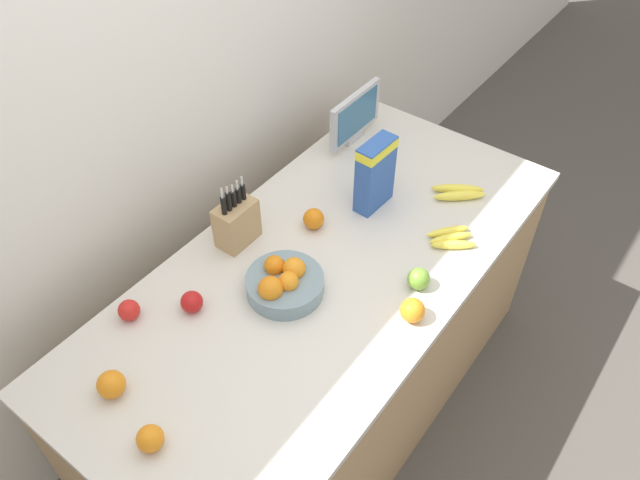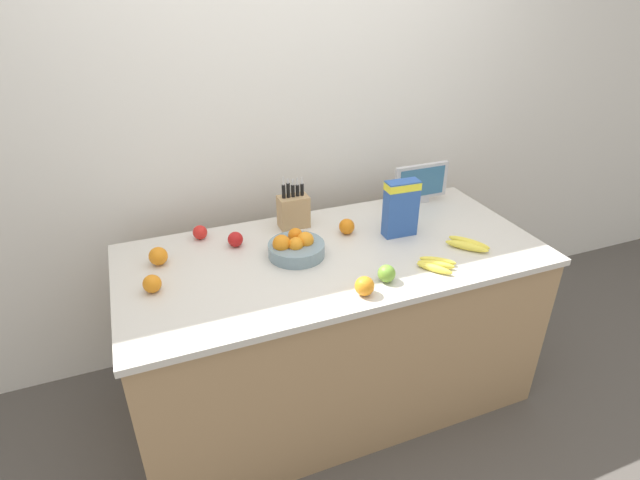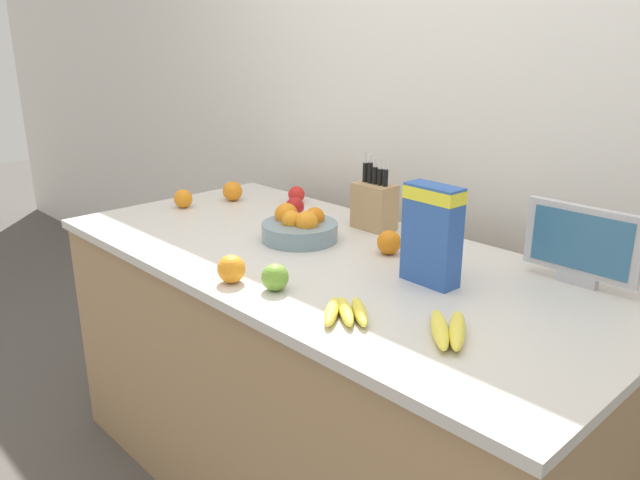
{
  "view_description": "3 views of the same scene",
  "coord_description": "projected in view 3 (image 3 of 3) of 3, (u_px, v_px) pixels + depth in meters",
  "views": [
    {
      "loc": [
        -1.17,
        -0.86,
        2.44
      ],
      "look_at": [
        0.04,
        0.05,
        0.94
      ],
      "focal_mm": 35.0,
      "sensor_mm": 36.0,
      "label": 1
    },
    {
      "loc": [
        -0.79,
        -1.82,
        2.02
      ],
      "look_at": [
        -0.09,
        -0.04,
        0.98
      ],
      "focal_mm": 28.0,
      "sensor_mm": 36.0,
      "label": 2
    },
    {
      "loc": [
        1.33,
        -1.29,
        1.53
      ],
      "look_at": [
        -0.01,
        -0.02,
        0.92
      ],
      "focal_mm": 35.0,
      "sensor_mm": 36.0,
      "label": 3
    }
  ],
  "objects": [
    {
      "name": "apple_by_knife_block",
      "position": [
        295.0,
        207.0,
        2.38
      ],
      "size": [
        0.07,
        0.07,
        0.07
      ],
      "primitive_type": "sphere",
      "color": "red",
      "rests_on": "counter"
    },
    {
      "name": "orange_front_center",
      "position": [
        183.0,
        199.0,
        2.49
      ],
      "size": [
        0.07,
        0.07,
        0.07
      ],
      "primitive_type": "sphere",
      "color": "orange",
      "rests_on": "counter"
    },
    {
      "name": "apple_leftmost",
      "position": [
        275.0,
        277.0,
        1.68
      ],
      "size": [
        0.07,
        0.07,
        0.07
      ],
      "primitive_type": "sphere",
      "color": "#6B9E33",
      "rests_on": "counter"
    },
    {
      "name": "cereal_box",
      "position": [
        432.0,
        230.0,
        1.7
      ],
      "size": [
        0.17,
        0.08,
        0.28
      ],
      "rotation": [
        0.0,
        0.0,
        -0.04
      ],
      "color": "#2D56A8",
      "rests_on": "counter"
    },
    {
      "name": "apple_rightmost",
      "position": [
        296.0,
        195.0,
        2.57
      ],
      "size": [
        0.07,
        0.07,
        0.07
      ],
      "primitive_type": "sphere",
      "color": "red",
      "rests_on": "counter"
    },
    {
      "name": "counter",
      "position": [
        326.0,
        376.0,
        2.1
      ],
      "size": [
        1.93,
        0.9,
        0.87
      ],
      "color": "tan",
      "rests_on": "ground_plane"
    },
    {
      "name": "wall_back",
      "position": [
        458.0,
        102.0,
        2.27
      ],
      "size": [
        9.0,
        0.06,
        2.6
      ],
      "color": "silver",
      "rests_on": "ground_plane"
    },
    {
      "name": "banana_bunch_right",
      "position": [
        448.0,
        330.0,
        1.43
      ],
      "size": [
        0.18,
        0.2,
        0.04
      ],
      "rotation": [
        0.0,
        0.0,
        5.4
      ],
      "color": "yellow",
      "rests_on": "counter"
    },
    {
      "name": "fruit_bowl",
      "position": [
        299.0,
        228.0,
        2.1
      ],
      "size": [
        0.26,
        0.26,
        0.12
      ],
      "color": "gray",
      "rests_on": "counter"
    },
    {
      "name": "orange_front_left",
      "position": [
        389.0,
        242.0,
        1.96
      ],
      "size": [
        0.08,
        0.08,
        0.08
      ],
      "primitive_type": "sphere",
      "color": "orange",
      "rests_on": "counter"
    },
    {
      "name": "orange_mid_left",
      "position": [
        232.0,
        191.0,
        2.6
      ],
      "size": [
        0.08,
        0.08,
        0.08
      ],
      "primitive_type": "sphere",
      "color": "orange",
      "rests_on": "counter"
    },
    {
      "name": "banana_bunch_left",
      "position": [
        346.0,
        311.0,
        1.53
      ],
      "size": [
        0.18,
        0.18,
        0.03
      ],
      "rotation": [
        0.0,
        0.0,
        2.36
      ],
      "color": "yellow",
      "rests_on": "counter"
    },
    {
      "name": "knife_block",
      "position": [
        374.0,
        205.0,
        2.21
      ],
      "size": [
        0.15,
        0.09,
        0.27
      ],
      "color": "tan",
      "rests_on": "counter"
    },
    {
      "name": "small_monitor",
      "position": [
        582.0,
        243.0,
        1.7
      ],
      "size": [
        0.32,
        0.03,
        0.22
      ],
      "color": "#B7B7BC",
      "rests_on": "counter"
    },
    {
      "name": "orange_front_right",
      "position": [
        231.0,
        269.0,
        1.74
      ],
      "size": [
        0.08,
        0.08,
        0.08
      ],
      "primitive_type": "sphere",
      "color": "orange",
      "rests_on": "counter"
    }
  ]
}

